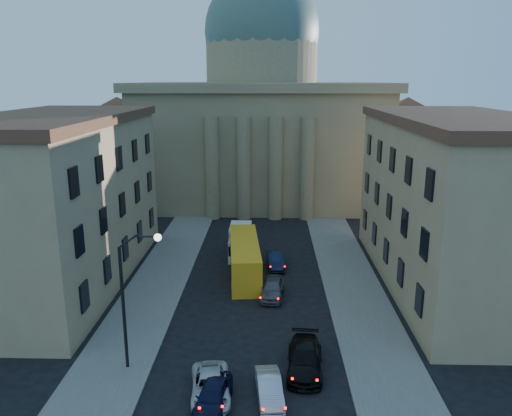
# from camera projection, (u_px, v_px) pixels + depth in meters

# --- Properties ---
(sidewalk_left) EXTENTS (5.00, 60.00, 0.15)m
(sidewalk_left) POSITION_uv_depth(u_px,v_px,m) (149.00, 299.00, 40.73)
(sidewalk_left) COLOR #615E58
(sidewalk_left) RESTS_ON ground
(sidewalk_right) EXTENTS (5.00, 60.00, 0.15)m
(sidewalk_right) POSITION_uv_depth(u_px,v_px,m) (358.00, 301.00, 40.28)
(sidewalk_right) COLOR #615E58
(sidewalk_right) RESTS_ON ground
(church) EXTENTS (68.02, 28.76, 36.60)m
(church) POSITION_uv_depth(u_px,v_px,m) (261.00, 118.00, 73.80)
(church) COLOR #766749
(church) RESTS_ON ground
(building_left) EXTENTS (11.60, 26.60, 14.70)m
(building_left) POSITION_uv_depth(u_px,v_px,m) (58.00, 199.00, 42.98)
(building_left) COLOR tan
(building_left) RESTS_ON ground
(building_right) EXTENTS (11.60, 26.60, 14.70)m
(building_right) POSITION_uv_depth(u_px,v_px,m) (456.00, 202.00, 42.08)
(building_right) COLOR tan
(building_right) RESTS_ON ground
(street_lamp) EXTENTS (2.62, 0.44, 8.83)m
(street_lamp) POSITION_uv_depth(u_px,v_px,m) (131.00, 290.00, 29.70)
(street_lamp) COLOR black
(street_lamp) RESTS_ON ground
(car_left_near) EXTENTS (2.20, 4.33, 1.41)m
(car_left_near) POSITION_uv_depth(u_px,v_px,m) (213.00, 396.00, 27.25)
(car_left_near) COLOR black
(car_left_near) RESTS_ON ground
(car_right_near) EXTENTS (1.78, 3.98, 1.27)m
(car_right_near) POSITION_uv_depth(u_px,v_px,m) (269.00, 388.00, 28.06)
(car_right_near) COLOR #ACB0B4
(car_right_near) RESTS_ON ground
(car_left_mid) EXTENTS (2.74, 4.91, 1.30)m
(car_left_mid) POSITION_uv_depth(u_px,v_px,m) (210.00, 386.00, 28.20)
(car_left_mid) COLOR silver
(car_left_mid) RESTS_ON ground
(car_right_mid) EXTENTS (2.50, 5.37, 1.52)m
(car_right_mid) POSITION_uv_depth(u_px,v_px,m) (305.00, 359.00, 30.72)
(car_right_mid) COLOR black
(car_right_mid) RESTS_ON ground
(car_right_far) EXTENTS (2.22, 4.60, 1.51)m
(car_right_far) POSITION_uv_depth(u_px,v_px,m) (272.00, 288.00, 41.13)
(car_right_far) COLOR #54545A
(car_right_far) RESTS_ON ground
(car_right_distant) EXTENTS (1.79, 4.40, 1.42)m
(car_right_distant) POSITION_uv_depth(u_px,v_px,m) (275.00, 260.00, 47.63)
(car_right_distant) COLOR black
(car_right_distant) RESTS_ON ground
(city_bus) EXTENTS (3.48, 11.27, 3.13)m
(city_bus) POSITION_uv_depth(u_px,v_px,m) (245.00, 257.00, 45.75)
(city_bus) COLOR #F7AD1B
(city_bus) RESTS_ON ground
(box_truck) EXTENTS (2.15, 5.37, 2.95)m
(box_truck) POSITION_uv_depth(u_px,v_px,m) (240.00, 242.00, 50.72)
(box_truck) COLOR silver
(box_truck) RESTS_ON ground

